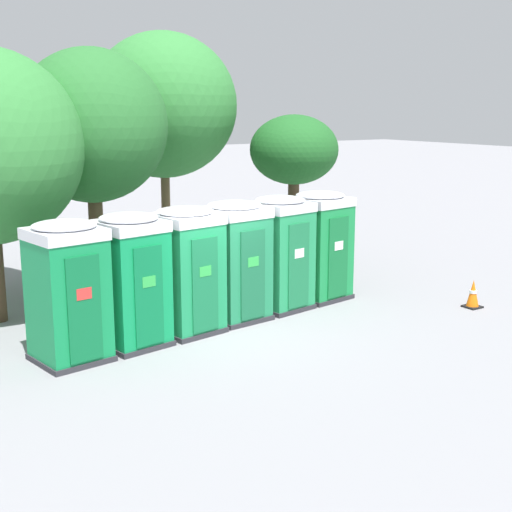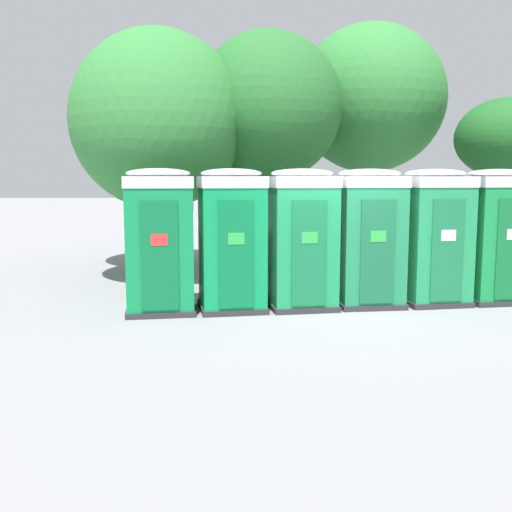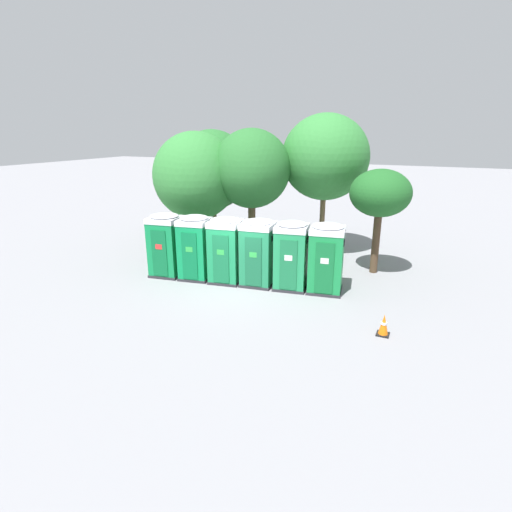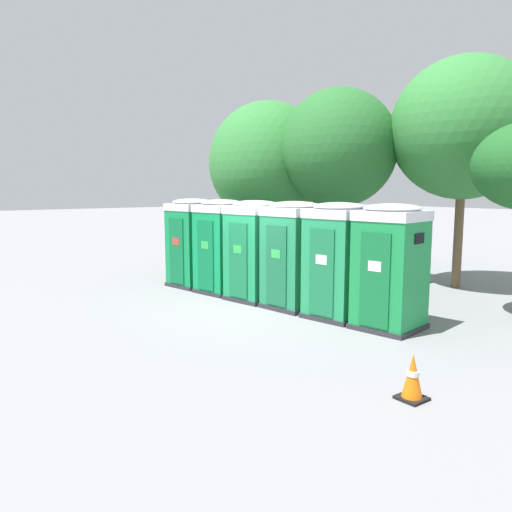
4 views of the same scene
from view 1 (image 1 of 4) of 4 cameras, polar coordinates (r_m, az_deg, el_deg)
The scene contains 11 objects.
ground_plane at distance 14.71m, azimuth -2.86°, elevation -5.76°, with size 120.00×120.00×0.00m, color gray.
portapotty_0 at distance 12.94m, azimuth -14.82°, elevation -2.72°, with size 1.36×1.37×2.54m.
portapotty_1 at distance 13.53m, azimuth -9.97°, elevation -1.87°, with size 1.35×1.38×2.54m.
portapotty_2 at distance 14.20m, azimuth -5.55°, elevation -1.08°, with size 1.37×1.38×2.54m.
portapotty_3 at distance 14.98m, azimuth -1.66°, elevation -0.34°, with size 1.33×1.33×2.54m.
portapotty_4 at distance 15.80m, azimuth 1.94°, elevation 0.30°, with size 1.37×1.38×2.54m.
portapotty_5 at distance 16.69m, azimuth 5.11°, elevation 0.89°, with size 1.40×1.38×2.54m.
street_tree_2 at distance 19.81m, azimuth -7.43°, elevation 11.83°, with size 3.99×3.99×6.42m.
street_tree_3 at distance 19.48m, azimuth 3.06°, elevation 8.36°, with size 2.40×2.40×4.24m.
street_tree_4 at distance 16.86m, azimuth -13.02°, elevation 10.05°, with size 3.46×3.46×5.77m.
traffic_cone at distance 16.77m, azimuth 16.97°, elevation -2.94°, with size 0.36×0.36×0.64m.
Camera 1 is at (-6.96, -12.16, 4.47)m, focal length 50.00 mm.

